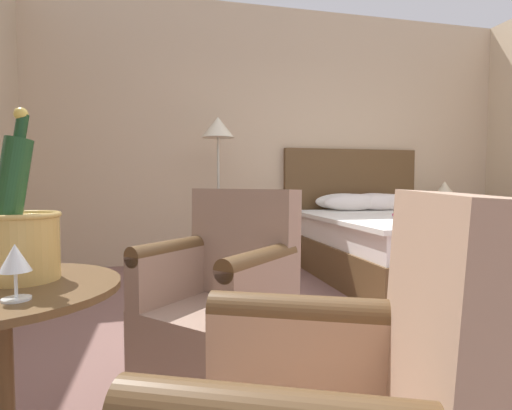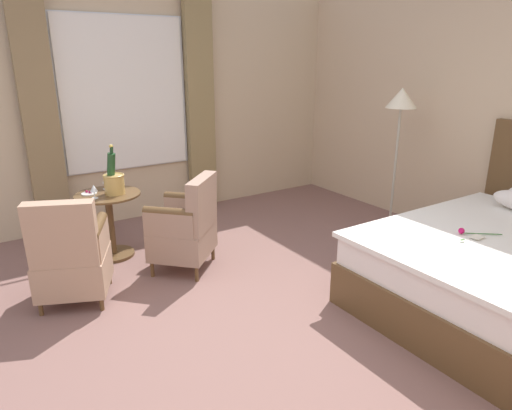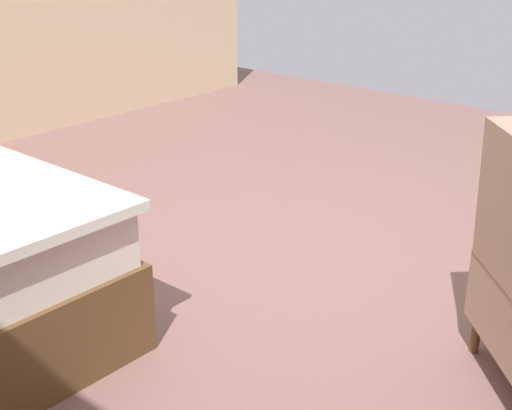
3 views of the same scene
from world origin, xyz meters
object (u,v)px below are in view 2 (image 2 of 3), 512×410
floor_lamp_brass (400,112)px  side_table_round (110,220)px  wine_glass_near_bucket (106,181)px  wine_glass_near_edge (94,189)px  champagne_bucket (114,180)px  armchair_facing_bed (71,257)px  armchair_by_window (187,227)px  bed (512,265)px  snack_plate (89,193)px

floor_lamp_brass → side_table_round: bearing=-108.5°
wine_glass_near_bucket → wine_glass_near_edge: wine_glass_near_edge is taller
champagne_bucket → wine_glass_near_bucket: 0.22m
floor_lamp_brass → wine_glass_near_edge: floor_lamp_brass is taller
champagne_bucket → armchair_facing_bed: 1.01m
side_table_round → champagne_bucket: (0.04, 0.06, 0.42)m
wine_glass_near_bucket → armchair_by_window: bearing=29.2°
champagne_bucket → armchair_by_window: (0.65, 0.46, -0.38)m
champagne_bucket → armchair_by_window: champagne_bucket is taller
bed → side_table_round: (-2.76, -2.43, 0.03)m
bed → champagne_bucket: (-2.72, -2.37, 0.45)m
snack_plate → armchair_by_window: (0.77, 0.68, -0.25)m
floor_lamp_brass → wine_glass_near_edge: 3.35m
snack_plate → armchair_facing_bed: armchair_facing_bed is taller
side_table_round → wine_glass_near_edge: wine_glass_near_edge is taller
wine_glass_near_bucket → champagne_bucket: bearing=5.8°
side_table_round → wine_glass_near_bucket: bearing=166.6°
side_table_round → armchair_by_window: size_ratio=0.73×
snack_plate → floor_lamp_brass: bearing=71.0°
side_table_round → wine_glass_near_bucket: (-0.17, 0.04, 0.36)m
side_table_round → armchair_by_window: bearing=37.1°
wine_glass_near_bucket → wine_glass_near_edge: (0.27, -0.19, 0.01)m
floor_lamp_brass → armchair_by_window: floor_lamp_brass is taller
armchair_by_window → armchair_facing_bed: (0.06, -1.06, -0.02)m
champagne_bucket → armchair_facing_bed: size_ratio=0.53×
floor_lamp_brass → wine_glass_near_bucket: size_ratio=13.30×
champagne_bucket → wine_glass_near_edge: size_ratio=3.63×
armchair_by_window → floor_lamp_brass: bearing=82.7°
wine_glass_near_bucket → armchair_facing_bed: armchair_facing_bed is taller
snack_plate → wine_glass_near_bucket: bearing=114.4°
side_table_round → snack_plate: 0.34m
floor_lamp_brass → side_table_round: 3.33m
snack_plate → armchair_facing_bed: size_ratio=0.16×
champagne_bucket → floor_lamp_brass: bearing=71.9°
floor_lamp_brass → armchair_by_window: size_ratio=1.78×
snack_plate → armchair_by_window: bearing=41.3°
bed → side_table_round: bed is taller
floor_lamp_brass → wine_glass_near_bucket: floor_lamp_brass is taller
wine_glass_near_edge → bed: bearing=44.1°
side_table_round → snack_plate: bearing=-117.4°
bed → armchair_by_window: size_ratio=2.46×
floor_lamp_brass → side_table_round: floor_lamp_brass is taller
side_table_round → bed: bearing=41.4°
armchair_by_window → armchair_facing_bed: bearing=-86.6°
wine_glass_near_edge → armchair_by_window: 0.96m
champagne_bucket → wine_glass_near_edge: bearing=-75.9°
side_table_round → snack_plate: (-0.08, -0.16, 0.29)m
wine_glass_near_edge → armchair_by_window: (0.59, 0.67, -0.34)m
side_table_round → armchair_by_window: (0.69, 0.52, 0.04)m
bed → champagne_bucket: bed is taller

